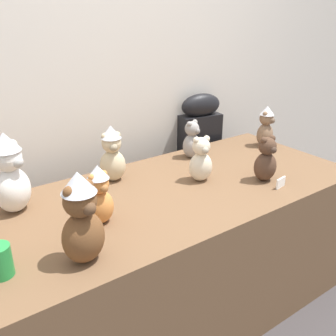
{
  "coord_description": "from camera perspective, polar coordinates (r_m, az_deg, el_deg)",
  "views": [
    {
      "loc": [
        -0.92,
        -1.05,
        1.54
      ],
      "look_at": [
        0.0,
        0.25,
        0.86
      ],
      "focal_mm": 40.22,
      "sensor_mm": 36.0,
      "label": 1
    }
  ],
  "objects": [
    {
      "name": "teddy_bear_chestnut",
      "position": [
        1.27,
        -12.92,
        -7.57
      ],
      "size": [
        0.17,
        0.16,
        0.33
      ],
      "rotation": [
        0.0,
        0.0,
        0.21
      ],
      "color": "brown",
      "rests_on": "display_table"
    },
    {
      "name": "display_table",
      "position": [
        1.98,
        -0.0,
        -13.19
      ],
      "size": [
        1.94,
        0.82,
        0.74
      ],
      "primitive_type": "cube",
      "color": "brown",
      "rests_on": "ground_plane"
    },
    {
      "name": "teddy_bear_sand",
      "position": [
        1.86,
        -8.47,
        2.06
      ],
      "size": [
        0.15,
        0.14,
        0.28
      ],
      "rotation": [
        0.0,
        0.0,
        -0.25
      ],
      "color": "#CCB78E",
      "rests_on": "display_table"
    },
    {
      "name": "teddy_bear_cocoa",
      "position": [
        1.91,
        14.61,
        1.15
      ],
      "size": [
        0.13,
        0.11,
        0.23
      ],
      "rotation": [
        0.0,
        0.0,
        -0.06
      ],
      "color": "#4C3323",
      "rests_on": "display_table"
    },
    {
      "name": "teddy_bear_ginger",
      "position": [
        1.5,
        -10.34,
        -4.09
      ],
      "size": [
        0.13,
        0.11,
        0.25
      ],
      "rotation": [
        0.0,
        0.0,
        0.15
      ],
      "color": "#D17F3D",
      "rests_on": "display_table"
    },
    {
      "name": "name_card_front_left",
      "position": [
        1.89,
        16.71,
        -2.16
      ],
      "size": [
        0.07,
        0.02,
        0.05
      ],
      "primitive_type": "cube",
      "rotation": [
        0.0,
        0.0,
        0.17
      ],
      "color": "white",
      "rests_on": "display_table"
    },
    {
      "name": "party_cup_green",
      "position": [
        1.35,
        -24.17,
        -12.74
      ],
      "size": [
        0.08,
        0.08,
        0.11
      ],
      "primitive_type": "cylinder",
      "color": "#238C3D",
      "rests_on": "display_table"
    },
    {
      "name": "teddy_bear_mocha",
      "position": [
        2.41,
        14.59,
        6.09
      ],
      "size": [
        0.14,
        0.13,
        0.25
      ],
      "rotation": [
        0.0,
        0.0,
        0.33
      ],
      "color": "#7F6047",
      "rests_on": "display_table"
    },
    {
      "name": "instrument_case",
      "position": [
        2.62,
        4.67,
        0.18
      ],
      "size": [
        0.29,
        0.16,
        1.03
      ],
      "rotation": [
        0.0,
        0.0,
        -0.14
      ],
      "color": "black",
      "rests_on": "ground_plane"
    },
    {
      "name": "teddy_bear_snow",
      "position": [
        1.68,
        -22.8,
        -0.86
      ],
      "size": [
        0.21,
        0.2,
        0.35
      ],
      "rotation": [
        0.0,
        0.0,
        0.58
      ],
      "color": "white",
      "rests_on": "display_table"
    },
    {
      "name": "teddy_bear_cream",
      "position": [
        1.86,
        5.0,
        1.18
      ],
      "size": [
        0.14,
        0.12,
        0.23
      ],
      "rotation": [
        0.0,
        0.0,
        -0.21
      ],
      "color": "beige",
      "rests_on": "display_table"
    },
    {
      "name": "wall_back",
      "position": [
        2.18,
        -10.56,
        16.43
      ],
      "size": [
        7.0,
        0.08,
        2.6
      ],
      "primitive_type": "cube",
      "color": "silver",
      "rests_on": "ground_plane"
    },
    {
      "name": "teddy_bear_ash",
      "position": [
        2.16,
        3.63,
        4.21
      ],
      "size": [
        0.13,
        0.12,
        0.22
      ],
      "rotation": [
        0.0,
        0.0,
        0.26
      ],
      "color": "gray",
      "rests_on": "display_table"
    }
  ]
}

